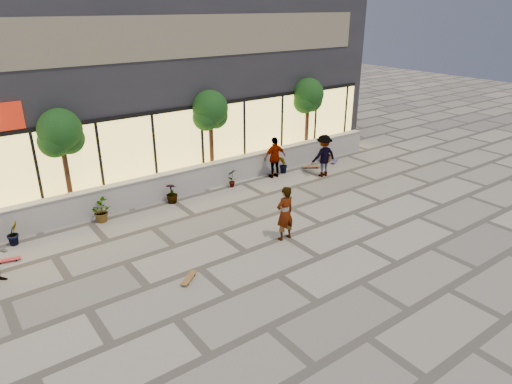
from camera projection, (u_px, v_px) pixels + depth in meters
ground at (278, 275)px, 13.04m from camera, size 80.00×80.00×0.00m
planter_wall at (168, 185)px, 18.05m from camera, size 22.00×0.42×1.04m
retail_building at (107, 73)px, 20.70m from camera, size 24.00×9.17×8.50m
shrub_b at (13, 233)px, 14.56m from camera, size 0.57×0.57×0.81m
shrub_c at (100, 211)px, 16.10m from camera, size 0.68×0.77×0.81m
shrub_d at (172, 193)px, 17.63m from camera, size 0.64×0.64×0.81m
shrub_e at (232, 178)px, 19.17m from camera, size 0.46×0.35×0.81m
shrub_f at (283, 165)px, 20.70m from camera, size 0.55×0.57×0.81m
shrub_g at (328, 154)px, 22.23m from camera, size 0.77×0.84×0.81m
tree_midwest at (61, 135)px, 15.71m from camera, size 1.60×1.50×3.92m
tree_mideast at (210, 112)px, 19.00m from camera, size 1.60×1.50×3.92m
tree_east at (308, 98)px, 22.01m from camera, size 1.60×1.50×3.92m
skater_center at (285, 213)px, 14.70m from camera, size 0.68×0.45×1.85m
skater_right_near at (275, 157)px, 20.05m from camera, size 1.12×0.56×1.84m
skater_right_far at (324, 156)px, 20.22m from camera, size 1.30×0.85×1.89m
skateboard_center at (189, 278)px, 12.77m from camera, size 0.73×0.64×0.09m
skateboard_left at (8, 260)px, 13.68m from camera, size 0.72×0.34×0.08m
skateboard_right_near at (311, 167)px, 21.46m from camera, size 0.84×0.61×0.10m
skateboard_right_far at (334, 161)px, 22.27m from camera, size 0.73×0.55×0.09m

